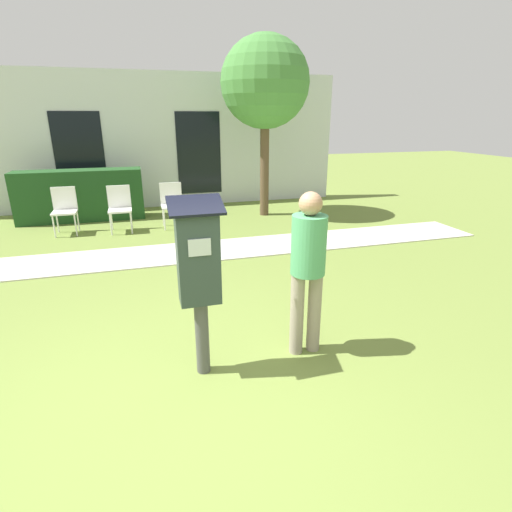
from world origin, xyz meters
The scene contains 10 objects.
ground_plane centered at (0.00, 0.00, 0.00)m, with size 40.00×40.00×0.00m, color olive.
sidewalk centered at (0.00, 3.79, 0.01)m, with size 12.00×1.10×0.02m.
building_facade centered at (0.00, 7.81, 1.60)m, with size 10.00×0.26×3.20m.
parking_meter centered at (0.28, 0.42, 1.02)m, with size 0.44×0.31×1.59m.
person_standing centered at (1.29, 0.48, 0.93)m, with size 0.32×0.32×1.58m.
outdoor_chair_left centered at (-1.56, 5.69, 0.53)m, with size 0.44×0.44×0.90m.
outdoor_chair_middle centered at (-0.54, 5.57, 0.53)m, with size 0.44×0.44×0.90m.
outdoor_chair_right centered at (0.49, 5.63, 0.53)m, with size 0.44×0.44×0.90m.
hedge_row centered at (-1.38, 6.73, 0.55)m, with size 2.63×0.60×1.10m.
tree centered at (2.64, 6.08, 2.84)m, with size 1.90×1.90×3.82m.
Camera 1 is at (-0.13, -2.67, 2.20)m, focal length 28.00 mm.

